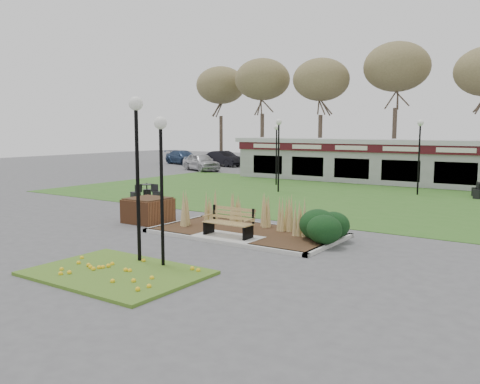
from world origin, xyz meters
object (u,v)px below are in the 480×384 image
Objects in this scene: bistro_set_a at (147,196)px; car_black at (224,159)px; lamp_post_near_right at (137,143)px; car_silver at (201,162)px; lamp_post_near_left at (161,159)px; lamp_post_mid_right at (420,140)px; lamp_post_far_left at (276,141)px; park_bench at (230,222)px; lamp_post_mid_left at (279,139)px; car_blue at (183,157)px; food_pavilion at (408,162)px; brick_planter at (148,210)px.

car_black is (-10.81, 21.30, 0.43)m from bistro_set_a.
car_silver is at bearing 125.45° from lamp_post_near_right.
lamp_post_near_right is 2.86× the size of bistro_set_a.
lamp_post_mid_right reaches higher than lamp_post_near_left.
lamp_post_far_left is (-6.54, 18.52, -0.44)m from lamp_post_near_right.
car_black reaches higher than park_bench.
bistro_set_a is (-1.56, -10.02, -2.48)m from lamp_post_far_left.
car_black is (-1.47, 5.30, -0.02)m from car_silver.
lamp_post_near_left reaches higher than car_silver.
car_blue is (-19.22, 14.18, -2.31)m from lamp_post_mid_left.
lamp_post_near_left is at bearing -70.53° from lamp_post_mid_left.
brick_planter is at bearing -103.06° from food_pavilion.
car_blue is at bearing 165.72° from food_pavilion.
lamp_post_far_left is 0.79× the size of car_blue.
lamp_post_far_left is (-6.85, 14.77, 2.20)m from park_bench.
lamp_post_mid_left is 8.22m from bistro_set_a.
car_black reaches higher than bistro_set_a.
lamp_post_near_left is 30.65m from car_silver.
lamp_post_near_right reaches higher than lamp_post_near_left.
lamp_post_near_left is 0.93m from lamp_post_near_right.
lamp_post_mid_right reaches higher than car_silver.
car_blue is at bearing 126.69° from bistro_set_a.
lamp_post_mid_right is (2.31, 18.57, -0.26)m from lamp_post_near_right.
food_pavilion is 5.58× the size of car_silver.
lamp_post_mid_right is at bearing 85.52° from lamp_post_near_left.
car_black is at bearing 120.36° from brick_planter.
brick_planter is 0.37× the size of lamp_post_mid_right.
food_pavilion reaches higher than brick_planter.
lamp_post_mid_right reaches higher than car_blue.
lamp_post_mid_left is at bearing -121.41° from food_pavilion.
brick_planter is 0.31× the size of car_blue.
food_pavilion is (0.00, 19.71, 0.89)m from park_bench.
lamp_post_mid_left reaches higher than lamp_post_far_left.
lamp_post_near_right reaches higher than lamp_post_mid_right.
food_pavilion is 6.05× the size of lamp_post_mid_right.
car_blue is at bearing 133.03° from park_bench.
lamp_post_mid_right is 14.72m from bistro_set_a.
lamp_post_near_left is (0.54, -23.46, 1.37)m from food_pavilion.
bistro_set_a is at bearing -124.96° from car_blue.
park_bench is 9.66m from bistro_set_a.
bistro_set_a is at bearing -135.96° from lamp_post_mid_right.
brick_planter is 6.67m from lamp_post_near_right.
car_blue is (-19.73, 25.10, 0.22)m from brick_planter.
car_blue is (-15.72, 21.10, 0.40)m from bistro_set_a.
lamp_post_mid_left is at bearing 109.47° from lamp_post_near_left.
car_blue is (-23.82, 29.60, -2.52)m from lamp_post_near_right.
park_bench is at bearing 98.26° from lamp_post_near_left.
lamp_post_near_right is 12.10m from bistro_set_a.
lamp_post_mid_left is (-4.91, 11.68, 2.43)m from park_bench.
lamp_post_mid_right is at bearing -67.81° from food_pavilion.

